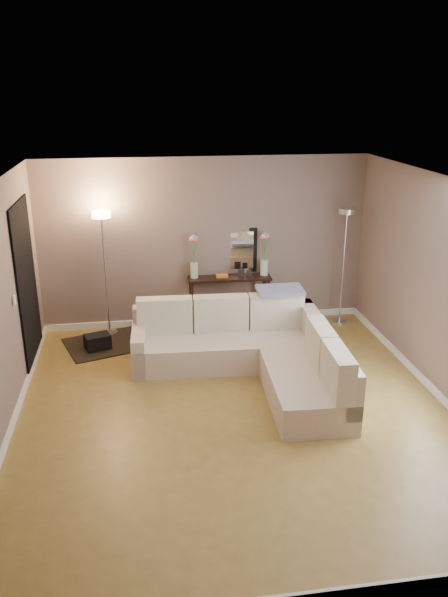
{
  "coord_description": "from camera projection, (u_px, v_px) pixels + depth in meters",
  "views": [
    {
      "loc": [
        -1.01,
        -5.84,
        3.55
      ],
      "look_at": [
        0.0,
        0.8,
        1.1
      ],
      "focal_mm": 35.0,
      "sensor_mm": 36.0,
      "label": 1
    }
  ],
  "objects": [
    {
      "name": "baseboard_right",
      "position": [
        434.0,
        391.0,
        7.11
      ],
      "size": [
        0.03,
        5.5,
        0.1
      ],
      "primitive_type": "cube",
      "color": "white",
      "rests_on": "ground"
    },
    {
      "name": "floor",
      "position": [
        234.0,
        411.0,
        6.78
      ],
      "size": [
        5.0,
        5.5,
        0.01
      ],
      "primitive_type": "cube",
      "color": "olive",
      "rests_on": "ground"
    },
    {
      "name": "baseboard_left",
      "position": [
        12.0,
        424.0,
        6.41
      ],
      "size": [
        0.03,
        5.5,
        0.1
      ],
      "primitive_type": "cube",
      "color": "white",
      "rests_on": "ground"
    },
    {
      "name": "black_bag",
      "position": [
        98.0,
        342.0,
        8.33
      ],
      "size": [
        0.41,
        0.34,
        0.23
      ],
      "primitive_type": "cube",
      "rotation": [
        0.0,
        0.0,
        0.32
      ],
      "color": "black",
      "rests_on": "charcoal_rug"
    },
    {
      "name": "switch_plate",
      "position": [
        14.0,
        300.0,
        6.81
      ],
      "size": [
        0.02,
        0.08,
        0.12
      ],
      "primitive_type": "cube",
      "color": "white",
      "rests_on": "ground"
    },
    {
      "name": "console_table",
      "position": [
        224.0,
        298.0,
        9.09
      ],
      "size": [
        1.29,
        0.38,
        0.79
      ],
      "color": "black",
      "rests_on": "floor"
    },
    {
      "name": "doorway",
      "position": [
        27.0,
        285.0,
        7.63
      ],
      "size": [
        0.02,
        1.2,
        2.2
      ],
      "primitive_type": "cube",
      "color": "black",
      "rests_on": "ground"
    },
    {
      "name": "floor_lamp_unlit",
      "position": [
        345.0,
        243.0,
        8.88
      ],
      "size": [
        0.27,
        0.27,
        1.84
      ],
      "color": "silver",
      "rests_on": "floor"
    },
    {
      "name": "wall_front",
      "position": [
        307.0,
        455.0,
        3.77
      ],
      "size": [
        5.0,
        0.02,
        2.6
      ],
      "primitive_type": "cube",
      "color": "#78645C",
      "rests_on": "ground"
    },
    {
      "name": "charcoal_rug",
      "position": [
        110.0,
        343.0,
        8.54
      ],
      "size": [
        1.45,
        1.26,
        0.02
      ],
      "primitive_type": "cube",
      "rotation": [
        0.0,
        0.0,
        0.32
      ],
      "color": "black",
      "rests_on": "floor"
    },
    {
      "name": "floor_lamp_lit",
      "position": [
        104.0,
        249.0,
        8.43
      ],
      "size": [
        0.34,
        0.34,
        1.88
      ],
      "color": "silver",
      "rests_on": "floor"
    },
    {
      "name": "sectional_sofa",
      "position": [
        254.0,
        351.0,
        7.54
      ],
      "size": [
        2.54,
        2.51,
        0.88
      ],
      "color": "beige",
      "rests_on": "floor"
    },
    {
      "name": "baseboard_back",
      "position": [
        206.0,
        319.0,
        9.3
      ],
      "size": [
        5.0,
        0.03,
        0.1
      ],
      "primitive_type": "cube",
      "color": "white",
      "rests_on": "ground"
    },
    {
      "name": "ceiling",
      "position": [
        236.0,
        186.0,
        5.89
      ],
      "size": [
        5.0,
        5.5,
        0.01
      ],
      "primitive_type": "cube",
      "color": "white",
      "rests_on": "ground"
    },
    {
      "name": "flower_vase_right",
      "position": [
        264.0,
        257.0,
        8.95
      ],
      "size": [
        0.15,
        0.12,
        0.68
      ],
      "color": "silver",
      "rests_on": "console_table"
    },
    {
      "name": "throw_blanket",
      "position": [
        280.0,
        290.0,
        7.95
      ],
      "size": [
        0.63,
        0.37,
        0.08
      ],
      "primitive_type": "cube",
      "rotation": [
        0.1,
        0.0,
        0.0
      ],
      "color": "gray",
      "rests_on": "sectional_sofa"
    },
    {
      "name": "wall_back",
      "position": [
        205.0,
        243.0,
        8.9
      ],
      "size": [
        5.0,
        0.02,
        2.6
      ],
      "primitive_type": "cube",
      "color": "#78645C",
      "rests_on": "ground"
    },
    {
      "name": "table_decor",
      "position": [
        230.0,
        275.0,
        8.94
      ],
      "size": [
        0.54,
        0.12,
        0.13
      ],
      "color": "orange",
      "rests_on": "console_table"
    },
    {
      "name": "leaning_mirror",
      "position": [
        228.0,
        251.0,
        9.01
      ],
      "size": [
        0.91,
        0.07,
        0.71
      ],
      "color": "black",
      "rests_on": "console_table"
    },
    {
      "name": "flower_vase_left",
      "position": [
        194.0,
        260.0,
        8.82
      ],
      "size": [
        0.15,
        0.12,
        0.68
      ],
      "color": "silver",
      "rests_on": "console_table"
    }
  ]
}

